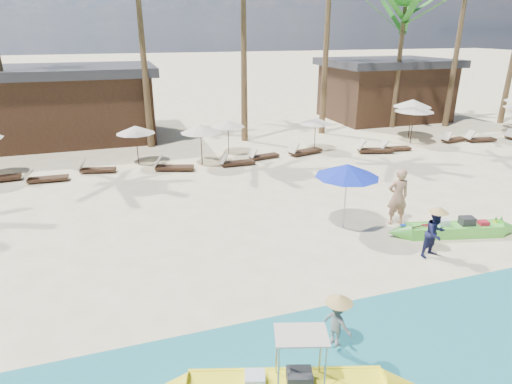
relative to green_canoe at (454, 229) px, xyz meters
name	(u,v)px	position (x,y,z in m)	size (l,w,h in m)	color
ground	(308,254)	(-5.01, 0.31, -0.21)	(240.00, 240.00, 0.00)	beige
wet_sand_strip	(415,374)	(-5.01, -4.69, -0.21)	(240.00, 4.50, 0.01)	tan
green_canoe	(454,229)	(0.00, 0.00, 0.00)	(4.88, 1.46, 0.63)	#56CA3D
tourist	(398,197)	(-1.28, 1.36, 0.79)	(0.73, 0.48, 2.00)	tan
vendor_green	(435,234)	(-1.58, -0.91, 0.52)	(0.71, 0.55, 1.47)	#16193D
vendor_yellow	(337,322)	(-6.20, -3.64, 0.51)	(0.70, 0.40, 1.08)	gray
blue_umbrella	(347,170)	(-3.14, 1.62, 1.82)	(2.09, 2.09, 2.25)	#99999E
resort_parasol_4	(135,130)	(-9.27, 11.27, 1.53)	(1.88, 1.88, 1.93)	#352115
lounger_4_left	(45,178)	(-13.36, 9.78, -0.01)	(1.76, 0.58, 0.59)	#352115
lounger_4_right	(95,169)	(-11.28, 10.49, -0.02)	(1.74, 0.87, 0.57)	#352115
resort_parasol_5	(201,129)	(-6.28, 10.16, 1.61)	(1.96, 1.96, 2.02)	#352115
lounger_5_left	(172,166)	(-7.83, 9.70, 0.00)	(1.96, 1.11, 0.64)	#352115
resort_parasol_6	(228,124)	(-4.53, 11.73, 1.44)	(1.78, 1.78, 1.83)	#352115
lounger_6_left	(235,162)	(-4.75, 9.53, -0.02)	(1.74, 0.55, 0.59)	#352115
lounger_6_right	(262,156)	(-3.13, 10.22, -0.02)	(1.71, 0.82, 0.56)	#352115
resort_parasol_7	(316,121)	(0.21, 11.03, 1.43)	(1.77, 1.77, 1.82)	#352115
lounger_7_left	(303,151)	(-0.76, 10.32, 0.01)	(2.04, 1.05, 0.66)	#352115
lounger_7_right	(373,149)	(2.96, 9.47, 0.01)	(2.04, 1.09, 0.66)	#352115
resort_parasol_8	(415,108)	(6.25, 10.68, 1.86)	(2.23, 2.23, 2.30)	#352115
lounger_8_left	(393,147)	(4.27, 9.50, -0.01)	(1.79, 0.76, 0.59)	#352115
resort_parasol_9	(413,103)	(7.05, 11.93, 1.90)	(2.27, 2.27, 2.34)	#352115
lounger_9_left	(453,139)	(8.83, 10.12, -0.01)	(1.80, 0.82, 0.59)	#352115
lounger_9_right	(479,138)	(10.33, 9.68, -0.01)	(1.88, 0.87, 0.62)	#352115
palm_6	(404,16)	(7.83, 14.83, 6.84)	(2.08, 2.08, 8.51)	brown
pavilion_west	(63,103)	(-13.01, 17.81, 1.98)	(10.80, 6.60, 4.30)	#352115
pavilion_east	(385,88)	(8.99, 17.81, 1.98)	(8.80, 6.60, 4.30)	#352115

